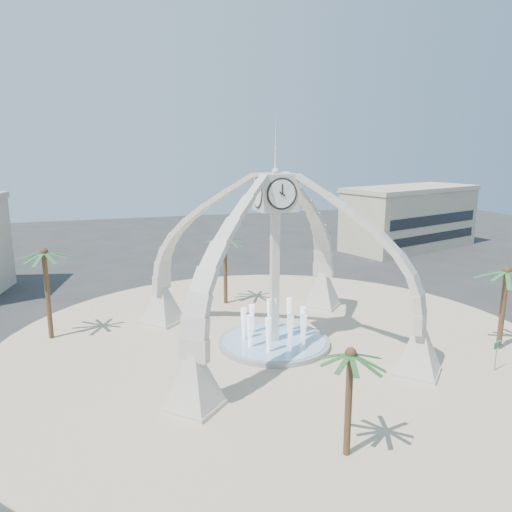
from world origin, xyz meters
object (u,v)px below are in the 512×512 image
object	(u,v)px
fountain	(274,342)
palm_north	(225,238)
palm_east	(507,272)
palm_south	(351,355)
clock_tower	(275,258)
street_sign	(497,349)
palm_west	(44,254)

from	to	relation	value
fountain	palm_north	bearing A→B (deg)	95.21
fountain	palm_north	distance (m)	12.08
palm_east	palm_south	xyz separation A→B (m)	(-16.17, -8.03, -0.63)
fountain	clock_tower	bearing A→B (deg)	-90.00
palm_south	street_sign	world-z (taller)	palm_south
street_sign	palm_west	bearing A→B (deg)	136.08
clock_tower	street_sign	xyz separation A→B (m)	(12.07, -8.20, -4.97)
fountain	palm_west	size ratio (longest dim) A/B	1.09
clock_tower	palm_south	world-z (taller)	clock_tower
palm_north	street_sign	size ratio (longest dim) A/B	3.24
palm_east	palm_south	bearing A→B (deg)	-153.58
palm_east	street_sign	size ratio (longest dim) A/B	3.05
street_sign	palm_east	bearing A→B (deg)	27.85
palm_west	palm_north	size ratio (longest dim) A/B	1.07
clock_tower	fountain	distance (m)	6.20
fountain	palm_west	world-z (taller)	palm_west
clock_tower	palm_north	distance (m)	10.62
fountain	palm_east	bearing A→B (deg)	-19.48
palm_west	palm_south	xyz separation A→B (m)	(14.34, -19.59, -1.50)
fountain	street_sign	distance (m)	14.64
palm_south	clock_tower	bearing A→B (deg)	85.16
palm_east	palm_south	size ratio (longest dim) A/B	1.13
clock_tower	street_sign	world-z (taller)	clock_tower
palm_west	street_sign	bearing A→B (deg)	-27.67
clock_tower	palm_south	xyz separation A→B (m)	(-1.13, -13.35, -1.48)
palm_west	street_sign	world-z (taller)	palm_west
fountain	palm_south	xyz separation A→B (m)	(-1.13, -13.35, 4.72)
palm_east	street_sign	xyz separation A→B (m)	(-2.97, -2.88, -4.12)
fountain	palm_west	xyz separation A→B (m)	(-15.47, 6.24, 6.22)
clock_tower	street_sign	size ratio (longest dim) A/B	8.44
clock_tower	palm_north	world-z (taller)	clock_tower
palm_east	street_sign	world-z (taller)	palm_east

